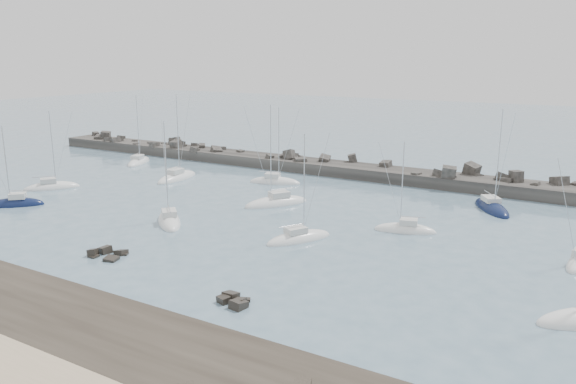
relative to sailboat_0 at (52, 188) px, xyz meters
The scene contains 15 objects.
ground 33.85m from the sailboat_0, 11.19° to the right, with size 400.00×400.00×0.00m, color slate.
rock_shelf 43.53m from the sailboat_0, 40.98° to the right, with size 140.00×12.47×1.78m.
rock_cluster_near 33.52m from the sailboat_0, 28.14° to the right, with size 3.90×3.05×1.50m.
rock_cluster_far 50.36m from the sailboat_0, 21.47° to the right, with size 2.86×2.62×1.24m.
breakwater 40.61m from the sailboat_0, 50.73° to the left, with size 115.00×7.19×5.14m.
sailboat_0 is the anchor object (origin of this frame).
sailboat_1 21.81m from the sailboat_0, 100.14° to the left, with size 5.82×8.82×13.36m.
sailboat_2 9.69m from the sailboat_0, 64.07° to the right, with size 6.73×6.46×11.56m.
sailboat_3 18.61m from the sailboat_0, 51.70° to the left, with size 3.53×9.37×14.52m.
sailboat_4 33.35m from the sailboat_0, 37.08° to the left, with size 8.37×4.88×12.66m.
sailboat_5 27.30m from the sailboat_0, ahead, with size 7.70×7.39×12.99m.
sailboat_6 34.84m from the sailboat_0, 15.44° to the left, with size 7.32×9.07×14.31m.
sailboat_7 43.49m from the sailboat_0, ahead, with size 5.93×8.02×12.40m.
sailboat_8 62.50m from the sailboat_0, 19.99° to the left, with size 7.18×8.97×14.00m.
sailboat_9 52.70m from the sailboat_0, ahead, with size 7.25×3.98×11.11m.
Camera 1 is at (38.43, -45.34, 19.34)m, focal length 35.00 mm.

